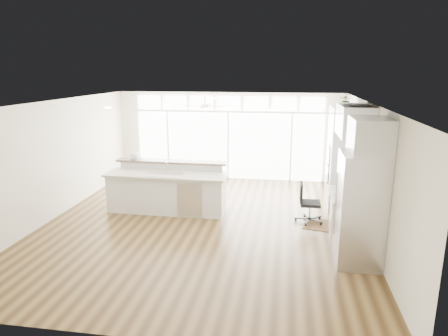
# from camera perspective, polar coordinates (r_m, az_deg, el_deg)

# --- Properties ---
(floor) EXTENTS (7.00, 8.00, 0.02)m
(floor) POSITION_cam_1_polar(r_m,az_deg,el_deg) (9.08, -3.04, -8.01)
(floor) COLOR #3F2B13
(floor) RESTS_ON ground
(ceiling) EXTENTS (7.00, 8.00, 0.02)m
(ceiling) POSITION_cam_1_polar(r_m,az_deg,el_deg) (8.45, -3.28, 9.30)
(ceiling) COLOR white
(ceiling) RESTS_ON wall_back
(wall_back) EXTENTS (7.00, 0.04, 2.70)m
(wall_back) POSITION_cam_1_polar(r_m,az_deg,el_deg) (12.53, 0.68, 4.59)
(wall_back) COLOR silver
(wall_back) RESTS_ON floor
(wall_front) EXTENTS (7.00, 0.04, 2.70)m
(wall_front) POSITION_cam_1_polar(r_m,az_deg,el_deg) (5.02, -12.88, -10.25)
(wall_front) COLOR silver
(wall_front) RESTS_ON floor
(wall_left) EXTENTS (0.04, 8.00, 2.70)m
(wall_left) POSITION_cam_1_polar(r_m,az_deg,el_deg) (9.99, -23.19, 1.07)
(wall_left) COLOR silver
(wall_left) RESTS_ON floor
(wall_right) EXTENTS (0.04, 8.00, 2.70)m
(wall_right) POSITION_cam_1_polar(r_m,az_deg,el_deg) (8.65, 20.15, -0.50)
(wall_right) COLOR silver
(wall_right) RESTS_ON floor
(glass_wall) EXTENTS (5.80, 0.06, 2.08)m
(glass_wall) POSITION_cam_1_polar(r_m,az_deg,el_deg) (12.52, 0.63, 3.20)
(glass_wall) COLOR white
(glass_wall) RESTS_ON wall_back
(transom_row) EXTENTS (5.90, 0.06, 0.40)m
(transom_row) POSITION_cam_1_polar(r_m,az_deg,el_deg) (12.35, 0.65, 9.27)
(transom_row) COLOR white
(transom_row) RESTS_ON wall_back
(desk_window) EXTENTS (0.04, 0.85, 0.85)m
(desk_window) POSITION_cam_1_polar(r_m,az_deg,el_deg) (8.89, 19.65, 1.23)
(desk_window) COLOR silver
(desk_window) RESTS_ON wall_right
(ceiling_fan) EXTENTS (1.16, 1.16, 0.32)m
(ceiling_fan) POSITION_cam_1_polar(r_m,az_deg,el_deg) (11.30, -2.74, 9.34)
(ceiling_fan) COLOR white
(ceiling_fan) RESTS_ON ceiling
(recessed_lights) EXTENTS (3.40, 3.00, 0.02)m
(recessed_lights) POSITION_cam_1_polar(r_m,az_deg,el_deg) (8.65, -2.99, 9.27)
(recessed_lights) COLOR white
(recessed_lights) RESTS_ON ceiling
(oven_cabinet) EXTENTS (0.64, 1.20, 2.50)m
(oven_cabinet) POSITION_cam_1_polar(r_m,az_deg,el_deg) (10.35, 16.48, 1.47)
(oven_cabinet) COLOR silver
(oven_cabinet) RESTS_ON floor
(desk_nook) EXTENTS (0.72, 1.30, 0.76)m
(desk_nook) POSITION_cam_1_polar(r_m,az_deg,el_deg) (9.14, 17.01, -5.86)
(desk_nook) COLOR silver
(desk_nook) RESTS_ON floor
(upper_cabinets) EXTENTS (0.64, 1.30, 0.64)m
(upper_cabinets) POSITION_cam_1_polar(r_m,az_deg,el_deg) (8.71, 18.19, 6.45)
(upper_cabinets) COLOR silver
(upper_cabinets) RESTS_ON wall_right
(refrigerator) EXTENTS (0.76, 0.90, 2.00)m
(refrigerator) POSITION_cam_1_polar(r_m,az_deg,el_deg) (7.40, 18.88, -5.59)
(refrigerator) COLOR silver
(refrigerator) RESTS_ON floor
(fridge_cabinet) EXTENTS (0.64, 0.90, 0.60)m
(fridge_cabinet) POSITION_cam_1_polar(r_m,az_deg,el_deg) (7.10, 20.18, 4.34)
(fridge_cabinet) COLOR silver
(fridge_cabinet) RESTS_ON wall_right
(framed_photos) EXTENTS (0.06, 0.22, 0.80)m
(framed_photos) POSITION_cam_1_polar(r_m,az_deg,el_deg) (9.51, 18.92, 1.16)
(framed_photos) COLOR black
(framed_photos) RESTS_ON wall_right
(kitchen_island) EXTENTS (2.94, 1.13, 1.17)m
(kitchen_island) POSITION_cam_1_polar(r_m,az_deg,el_deg) (9.75, -8.19, -2.90)
(kitchen_island) COLOR silver
(kitchen_island) RESTS_ON floor
(rug) EXTENTS (1.11, 0.89, 0.01)m
(rug) POSITION_cam_1_polar(r_m,az_deg,el_deg) (9.22, 14.47, -8.00)
(rug) COLOR #3C2413
(rug) RESTS_ON floor
(office_chair) EXTENTS (0.47, 0.44, 0.91)m
(office_chair) POSITION_cam_1_polar(r_m,az_deg,el_deg) (9.22, 12.21, -4.91)
(office_chair) COLOR black
(office_chair) RESTS_ON floor
(fishbowl) EXTENTS (0.23, 0.23, 0.22)m
(fishbowl) POSITION_cam_1_polar(r_m,az_deg,el_deg) (10.26, -12.72, 1.74)
(fishbowl) COLOR white
(fishbowl) RESTS_ON kitchen_island
(monitor) EXTENTS (0.10, 0.48, 0.40)m
(monitor) POSITION_cam_1_polar(r_m,az_deg,el_deg) (8.96, 16.76, -2.36)
(monitor) COLOR black
(monitor) RESTS_ON desk_nook
(keyboard) EXTENTS (0.15, 0.36, 0.02)m
(keyboard) POSITION_cam_1_polar(r_m,az_deg,el_deg) (8.99, 15.61, -3.48)
(keyboard) COLOR silver
(keyboard) RESTS_ON desk_nook
(potted_plant) EXTENTS (0.33, 0.36, 0.25)m
(potted_plant) POSITION_cam_1_polar(r_m,az_deg,el_deg) (10.16, 17.01, 9.08)
(potted_plant) COLOR #285E28
(potted_plant) RESTS_ON oven_cabinet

